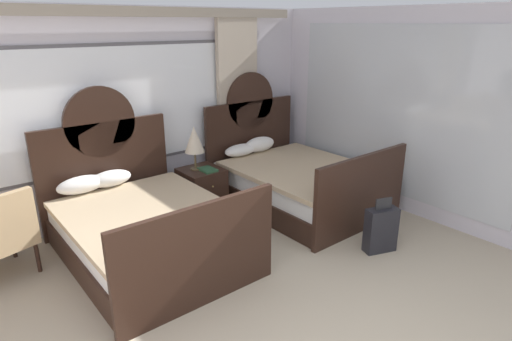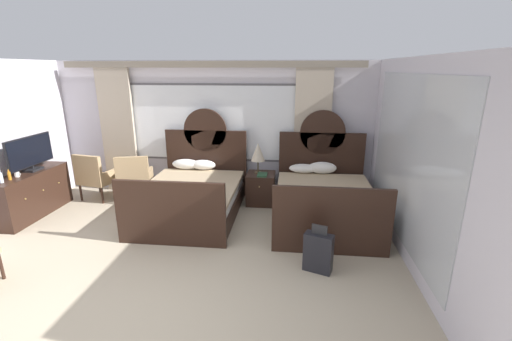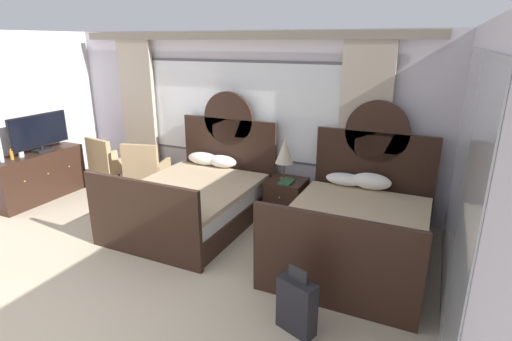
% 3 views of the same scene
% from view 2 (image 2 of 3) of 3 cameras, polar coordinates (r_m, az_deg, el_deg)
% --- Properties ---
extents(ground_plane, '(24.00, 24.00, 0.00)m').
position_cam_2_polar(ground_plane, '(4.00, -21.25, -24.10)').
color(ground_plane, tan).
extents(wall_back_window, '(6.40, 0.22, 2.70)m').
position_cam_2_polar(wall_back_window, '(7.04, -7.21, 7.34)').
color(wall_back_window, silver).
rests_on(wall_back_window, ground_plane).
extents(wall_right_mirror, '(0.08, 4.72, 2.70)m').
position_cam_2_polar(wall_right_mirror, '(4.85, 25.41, 0.83)').
color(wall_right_mirror, silver).
rests_on(wall_right_mirror, ground_plane).
extents(bed_near_window, '(1.66, 2.25, 1.79)m').
position_cam_2_polar(bed_near_window, '(6.22, -10.57, -4.16)').
color(bed_near_window, black).
rests_on(bed_near_window, ground_plane).
extents(bed_near_mirror, '(1.66, 2.25, 1.79)m').
position_cam_2_polar(bed_near_mirror, '(5.99, 11.31, -5.00)').
color(bed_near_mirror, black).
rests_on(bed_near_mirror, ground_plane).
extents(nightstand_between_beds, '(0.54, 0.56, 0.60)m').
position_cam_2_polar(nightstand_between_beds, '(6.63, 0.81, -3.02)').
color(nightstand_between_beds, black).
rests_on(nightstand_between_beds, ground_plane).
extents(table_lamp_on_nightstand, '(0.27, 0.27, 0.60)m').
position_cam_2_polar(table_lamp_on_nightstand, '(6.47, 0.35, 3.09)').
color(table_lamp_on_nightstand, brown).
rests_on(table_lamp_on_nightstand, nightstand_between_beds).
extents(book_on_nightstand, '(0.18, 0.26, 0.03)m').
position_cam_2_polar(book_on_nightstand, '(6.43, 1.05, -0.70)').
color(book_on_nightstand, '#285133').
rests_on(book_on_nightstand, nightstand_between_beds).
extents(dresser_minibar, '(0.48, 1.51, 0.80)m').
position_cam_2_polar(dresser_minibar, '(7.26, -33.51, -3.31)').
color(dresser_minibar, black).
rests_on(dresser_minibar, ground_plane).
extents(tv_flatscreen, '(0.20, 1.03, 0.62)m').
position_cam_2_polar(tv_flatscreen, '(7.15, -33.66, 2.46)').
color(tv_flatscreen, black).
rests_on(tv_flatscreen, dresser_minibar).
extents(bottle_water_clear, '(0.06, 0.06, 0.22)m').
position_cam_2_polar(bottle_water_clear, '(6.73, -36.99, -0.94)').
color(bottle_water_clear, silver).
rests_on(bottle_water_clear, dresser_minibar).
extents(bottle_liquor_amber, '(0.05, 0.05, 0.19)m').
position_cam_2_polar(bottle_liquor_amber, '(6.83, -36.06, -0.67)').
color(bottle_liquor_amber, '#B7701E').
rests_on(bottle_liquor_amber, dresser_minibar).
extents(cup_on_dresser, '(0.11, 0.08, 0.08)m').
position_cam_2_polar(cup_on_dresser, '(6.95, -35.19, -0.54)').
color(cup_on_dresser, white).
rests_on(cup_on_dresser, dresser_minibar).
extents(armchair_by_window_left, '(0.76, 0.76, 0.95)m').
position_cam_2_polar(armchair_by_window_left, '(7.09, -19.71, -0.99)').
color(armchair_by_window_left, tan).
rests_on(armchair_by_window_left, ground_plane).
extents(armchair_by_window_centre, '(0.72, 0.72, 0.95)m').
position_cam_2_polar(armchair_by_window_centre, '(7.48, -25.36, -0.74)').
color(armchair_by_window_centre, tan).
rests_on(armchair_by_window_centre, ground_plane).
extents(suitcase_on_floor, '(0.40, 0.27, 0.65)m').
position_cam_2_polar(suitcase_on_floor, '(4.58, 10.40, -13.38)').
color(suitcase_on_floor, black).
rests_on(suitcase_on_floor, ground_plane).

